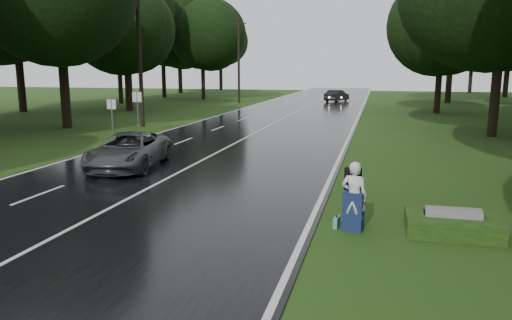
{
  "coord_description": "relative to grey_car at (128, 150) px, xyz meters",
  "views": [
    {
      "loc": [
        7.4,
        -10.92,
        4.02
      ],
      "look_at": [
        3.64,
        4.06,
        1.1
      ],
      "focal_mm": 34.14,
      "sensor_mm": 36.0,
      "label": 1
    }
  ],
  "objects": [
    {
      "name": "tree_right_d",
      "position": [
        16.37,
        13.79,
        -0.75
      ],
      "size": [
        9.71,
        9.71,
        15.17
      ],
      "primitive_type": null,
      "color": "black",
      "rests_on": "ground"
    },
    {
      "name": "utility_pole_far",
      "position": [
        -6.17,
        37.6,
        -0.75
      ],
      "size": [
        1.8,
        0.28,
        10.04
      ],
      "primitive_type": null,
      "color": "black",
      "rests_on": "ground"
    },
    {
      "name": "road_sign_a",
      "position": [
        -4.87,
        7.12,
        -0.75
      ],
      "size": [
        0.55,
        0.1,
        2.29
      ],
      "primitive_type": null,
      "color": "white",
      "rests_on": "ground"
    },
    {
      "name": "hitchhiker",
      "position": [
        9.24,
        -5.58,
        0.07
      ],
      "size": [
        0.72,
        0.67,
        1.77
      ],
      "color": "silver",
      "rests_on": "ground"
    },
    {
      "name": "far_car",
      "position": [
        4.81,
        42.2,
        -0.01
      ],
      "size": [
        2.8,
        4.48,
        1.39
      ],
      "primitive_type": "imported",
      "rotation": [
        0.0,
        0.0,
        2.8
      ],
      "color": "black",
      "rests_on": "road"
    },
    {
      "name": "utility_pole_mid",
      "position": [
        -6.17,
        13.31,
        -0.75
      ],
      "size": [
        1.8,
        0.28,
        9.8
      ],
      "primitive_type": null,
      "color": "black",
      "rests_on": "ground"
    },
    {
      "name": "suitcase",
      "position": [
        8.83,
        -5.45,
        -0.61
      ],
      "size": [
        0.16,
        0.4,
        0.27
      ],
      "primitive_type": "cube",
      "rotation": [
        0.0,
        0.0,
        6.14
      ],
      "color": "teal",
      "rests_on": "ground"
    },
    {
      "name": "road",
      "position": [
        2.33,
        13.37,
        -0.73
      ],
      "size": [
        12.0,
        140.0,
        0.04
      ],
      "primitive_type": "cube",
      "color": "black",
      "rests_on": "ground"
    },
    {
      "name": "culvert",
      "position": [
        11.63,
        -5.17,
        -0.75
      ],
      "size": [
        1.32,
        0.66,
        0.66
      ],
      "primitive_type": "cylinder",
      "rotation": [
        0.0,
        1.57,
        0.0
      ],
      "color": "slate",
      "rests_on": "ground"
    },
    {
      "name": "road_sign_b",
      "position": [
        -4.87,
        10.17,
        -0.75
      ],
      "size": [
        0.61,
        0.1,
        2.56
      ],
      "primitive_type": null,
      "color": "white",
      "rests_on": "ground"
    },
    {
      "name": "tree_left_d",
      "position": [
        -10.85,
        11.4,
        -0.75
      ],
      "size": [
        10.23,
        10.23,
        15.99
      ],
      "primitive_type": null,
      "color": "black",
      "rests_on": "ground"
    },
    {
      "name": "tree_right_f",
      "position": [
        17.62,
        43.65,
        -0.75
      ],
      "size": [
        10.99,
        10.99,
        17.17
      ],
      "primitive_type": null,
      "color": "black",
      "rests_on": "ground"
    },
    {
      "name": "tree_right_e",
      "position": [
        14.89,
        29.3,
        -0.75
      ],
      "size": [
        8.41,
        8.41,
        13.14
      ],
      "primitive_type": null,
      "color": "black",
      "rests_on": "ground"
    },
    {
      "name": "lane_center",
      "position": [
        2.33,
        13.37,
        -0.7
      ],
      "size": [
        0.12,
        140.0,
        0.01
      ],
      "primitive_type": "cube",
      "color": "silver",
      "rests_on": "road"
    },
    {
      "name": "grey_car",
      "position": [
        0.0,
        0.0,
        0.0
      ],
      "size": [
        3.1,
        5.39,
        1.42
      ],
      "primitive_type": "imported",
      "rotation": [
        0.0,
        0.0,
        0.15
      ],
      "color": "#434548",
      "rests_on": "road"
    },
    {
      "name": "tree_left_f",
      "position": [
        -12.48,
        42.74,
        -0.75
      ],
      "size": [
        9.12,
        9.12,
        14.25
      ],
      "primitive_type": null,
      "color": "black",
      "rests_on": "ground"
    },
    {
      "name": "ground",
      "position": [
        2.33,
        -6.63,
        -0.75
      ],
      "size": [
        160.0,
        160.0,
        0.0
      ],
      "primitive_type": "plane",
      "color": "#264614",
      "rests_on": "ground"
    },
    {
      "name": "tree_left_e",
      "position": [
        -13.48,
        24.95,
        -0.75
      ],
      "size": [
        8.61,
        8.61,
        13.45
      ],
      "primitive_type": null,
      "color": "black",
      "rests_on": "ground"
    }
  ]
}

